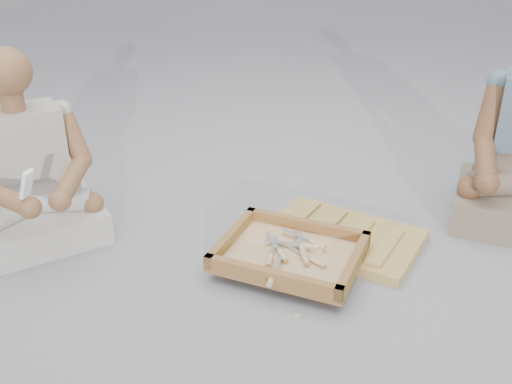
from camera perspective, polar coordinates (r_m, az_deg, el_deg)
The scene contains 23 objects.
ground at distance 2.23m, azimuth -1.87°, elevation -8.53°, with size 60.00×60.00×0.00m, color gray.
carved_panel at distance 2.47m, azimuth 8.54°, elevation -4.46°, with size 0.64×0.42×0.04m, color #AA8542.
tool_tray at distance 2.25m, azimuth 3.43°, elevation -6.18°, with size 0.63×0.55×0.07m.
chisel_0 at distance 2.29m, azimuth 5.77°, elevation -5.05°, with size 0.22×0.04×0.02m.
chisel_1 at distance 2.27m, azimuth 4.87°, elevation -5.36°, with size 0.21×0.10×0.02m.
chisel_2 at distance 2.22m, azimuth 4.84°, elevation -6.40°, with size 0.17×0.17×0.02m.
chisel_3 at distance 2.21m, azimuth 5.79°, elevation -6.83°, with size 0.22×0.06×0.02m.
chisel_4 at distance 2.23m, azimuth 2.51°, elevation -6.10°, with size 0.19×0.14×0.02m.
chisel_5 at distance 2.19m, azimuth 1.42°, elevation -6.59°, with size 0.12×0.20×0.02m.
chisel_6 at distance 2.28m, azimuth 5.30°, elevation -5.69°, with size 0.22×0.08×0.02m.
chisel_7 at distance 2.09m, azimuth 1.69°, elevation -8.40°, with size 0.10×0.21×0.02m.
chisel_8 at distance 2.25m, azimuth 4.63°, elevation -5.64°, with size 0.16×0.18×0.02m.
wood_chip_0 at distance 2.30m, azimuth 13.01°, elevation -8.16°, with size 0.02×0.01×0.00m, color #D7B37F.
wood_chip_1 at distance 2.45m, azimuth 7.69°, elevation -5.29°, with size 0.02×0.01×0.00m, color #D7B37F.
wood_chip_2 at distance 2.32m, azimuth 0.68°, elevation -6.93°, with size 0.02×0.01×0.00m, color #D7B37F.
wood_chip_3 at distance 2.58m, azimuth 4.14°, elevation -3.27°, with size 0.02×0.01×0.00m, color #D7B37F.
wood_chip_4 at distance 2.45m, azimuth -0.33°, elevation -5.00°, with size 0.02×0.01×0.00m, color #D7B37F.
wood_chip_5 at distance 2.19m, azimuth 2.62°, elevation -9.35°, with size 0.02×0.01×0.00m, color #D7B37F.
wood_chip_6 at distance 2.05m, azimuth 4.14°, elevation -12.22°, with size 0.02×0.01×0.00m, color #D7B37F.
wood_chip_7 at distance 2.46m, azimuth 3.45°, elevation -4.90°, with size 0.02×0.01×0.00m, color #D7B37F.
wood_chip_8 at distance 2.33m, azimuth -3.29°, elevation -6.84°, with size 0.02×0.01×0.00m, color #D7B37F.
craftsman at distance 2.53m, azimuth -21.74°, elevation 1.13°, with size 0.62×0.64×0.82m.
mobile_phone at distance 2.20m, azimuth -21.95°, elevation 0.75°, with size 0.07×0.06×0.11m.
Camera 1 is at (1.15, -1.42, 1.29)m, focal length 40.00 mm.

